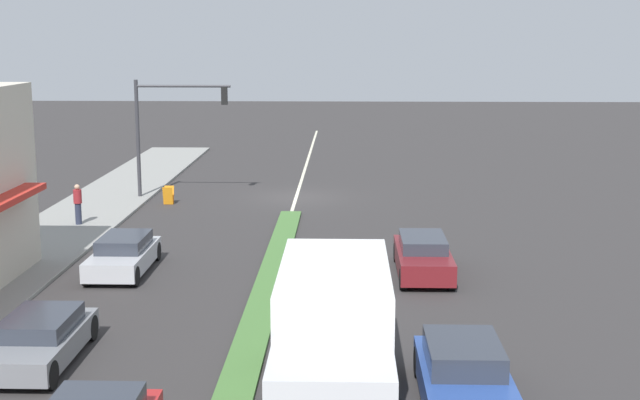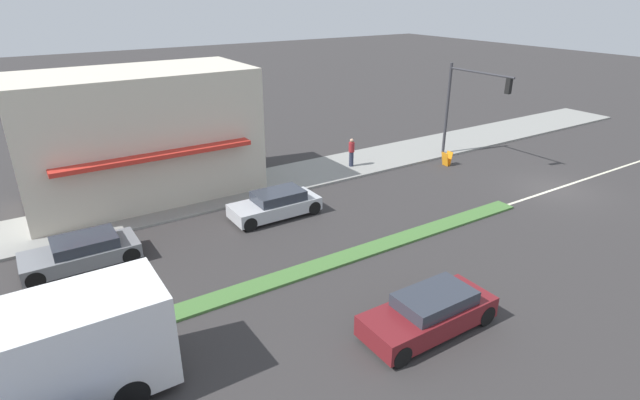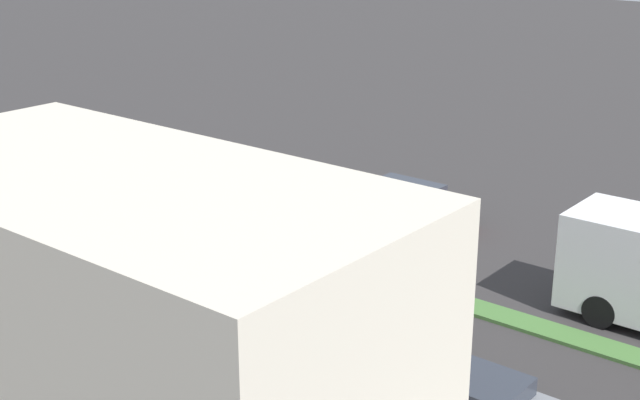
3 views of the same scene
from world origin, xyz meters
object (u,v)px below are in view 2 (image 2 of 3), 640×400
object	(u,v)px
traffic_signal_main	(467,97)
pedestrian	(351,152)
warning_aframe_sign	(447,159)
delivery_truck	(20,369)
sedan_maroon	(429,313)
suv_grey	(82,252)
sedan_silver	(276,204)

from	to	relation	value
traffic_signal_main	pedestrian	bearing A→B (deg)	69.06
warning_aframe_sign	delivery_truck	size ratio (longest dim) A/B	0.11
sedan_maroon	suv_grey	bearing A→B (deg)	39.69
suv_grey	sedan_silver	bearing A→B (deg)	-90.00
sedan_maroon	traffic_signal_main	bearing A→B (deg)	-50.39
warning_aframe_sign	delivery_truck	world-z (taller)	delivery_truck
pedestrian	traffic_signal_main	bearing A→B (deg)	-110.94
traffic_signal_main	sedan_silver	bearing A→B (deg)	94.79
warning_aframe_sign	sedan_silver	xyz separation A→B (m)	(-0.88, 12.01, 0.17)
traffic_signal_main	sedan_maroon	world-z (taller)	traffic_signal_main
pedestrian	suv_grey	world-z (taller)	pedestrian
pedestrian	warning_aframe_sign	bearing A→B (deg)	-118.33
sedan_maroon	delivery_truck	bearing A→B (deg)	75.25
delivery_truck	suv_grey	world-z (taller)	delivery_truck
suv_grey	warning_aframe_sign	bearing A→B (deg)	-87.53
delivery_truck	suv_grey	xyz separation A→B (m)	(7.20, -2.34, -0.90)
traffic_signal_main	delivery_truck	world-z (taller)	traffic_signal_main
pedestrian	sedan_maroon	distance (m)	15.29
warning_aframe_sign	sedan_maroon	world-z (taller)	sedan_maroon
delivery_truck	sedan_maroon	size ratio (longest dim) A/B	1.72
traffic_signal_main	warning_aframe_sign	world-z (taller)	traffic_signal_main
warning_aframe_sign	sedan_maroon	size ratio (longest dim) A/B	0.19
suv_grey	traffic_signal_main	bearing A→B (deg)	-87.04
delivery_truck	sedan_silver	size ratio (longest dim) A/B	1.81
pedestrian	warning_aframe_sign	xyz separation A→B (m)	(-2.73, -5.06, -0.57)
sedan_silver	suv_grey	size ratio (longest dim) A/B	1.00
pedestrian	sedan_maroon	xyz separation A→B (m)	(-13.61, 6.96, -0.37)
traffic_signal_main	sedan_silver	xyz separation A→B (m)	(-1.12, 13.43, -3.31)
traffic_signal_main	suv_grey	size ratio (longest dim) A/B	1.35
sedan_silver	warning_aframe_sign	bearing A→B (deg)	-85.83
sedan_maroon	pedestrian	bearing A→B (deg)	-27.09
warning_aframe_sign	sedan_maroon	xyz separation A→B (m)	(-10.88, 12.02, 0.20)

